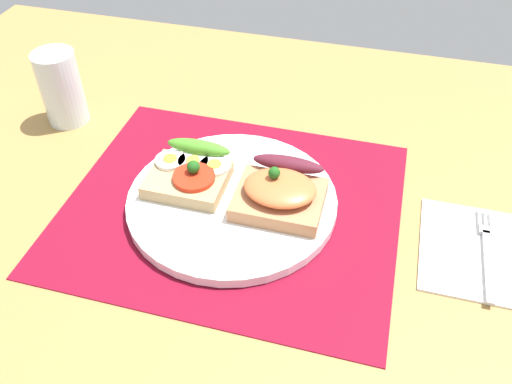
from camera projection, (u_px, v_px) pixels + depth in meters
The scene contains 8 objects.
ground_plane at pixel (233, 215), 66.35cm from camera, with size 120.00×90.00×3.20cm, color #A07840.
placemat at pixel (232, 205), 65.17cm from camera, with size 40.00×34.19×0.30cm, color maroon.
plate at pixel (232, 201), 64.63cm from camera, with size 25.32×25.32×1.27cm, color white.
sandwich_egg_tomato at pixel (191, 172), 65.38cm from camera, with size 9.43×9.38×3.95cm.
sandwich_salmon at pixel (280, 192), 62.10cm from camera, with size 10.30×9.89×5.21cm.
napkin at pixel (484, 253), 59.27cm from camera, with size 13.92×14.22×0.60cm, color white.
fork at pixel (487, 250), 59.09cm from camera, with size 1.62×14.00×0.32cm.
drinking_glass at pixel (61, 88), 75.25cm from camera, with size 5.85×5.85×10.67cm, color silver.
Camera 1 is at (15.01, -44.51, 45.44)cm, focal length 37.48 mm.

